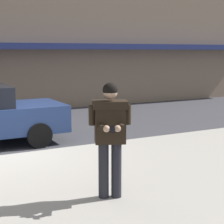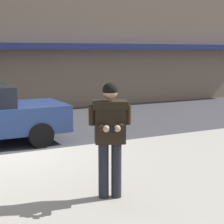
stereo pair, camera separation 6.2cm
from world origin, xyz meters
TOP-DOWN VIEW (x-y plane):
  - sidewalk at (1.00, -2.85)m, footprint 32.00×5.30m
  - curb_paint_line at (1.00, 0.05)m, footprint 28.00×0.12m
  - man_texting_on_phone at (1.09, -3.45)m, footprint 0.61×0.65m

SIDE VIEW (x-z plane):
  - curb_paint_line at x=1.00m, z-range 0.00..0.01m
  - sidewalk at x=1.00m, z-range 0.00..0.14m
  - man_texting_on_phone at x=1.09m, z-range 0.35..2.15m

